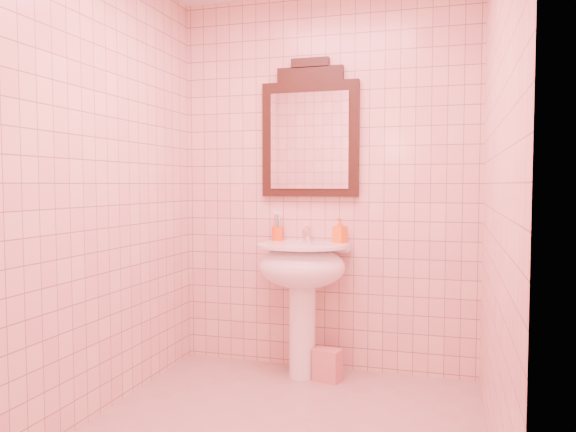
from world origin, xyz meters
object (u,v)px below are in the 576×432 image
(toothbrush_cup, at_px, (278,233))
(towel, at_px, (327,365))
(soap_dispenser, at_px, (340,231))
(mirror, at_px, (310,133))
(pedestal_sink, at_px, (302,276))

(toothbrush_cup, height_order, towel, toothbrush_cup)
(toothbrush_cup, distance_m, towel, 0.92)
(soap_dispenser, bearing_deg, mirror, -166.62)
(towel, bearing_deg, pedestal_sink, 173.03)
(toothbrush_cup, bearing_deg, pedestal_sink, -38.39)
(mirror, relative_size, soap_dispenser, 5.65)
(mirror, height_order, soap_dispenser, mirror)
(mirror, height_order, towel, mirror)
(pedestal_sink, distance_m, soap_dispenser, 0.39)
(pedestal_sink, height_order, mirror, mirror)
(pedestal_sink, distance_m, towel, 0.59)
(soap_dispenser, distance_m, towel, 0.86)
(pedestal_sink, relative_size, toothbrush_cup, 4.82)
(soap_dispenser, relative_size, towel, 0.80)
(pedestal_sink, xyz_separation_m, toothbrush_cup, (-0.22, 0.17, 0.25))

